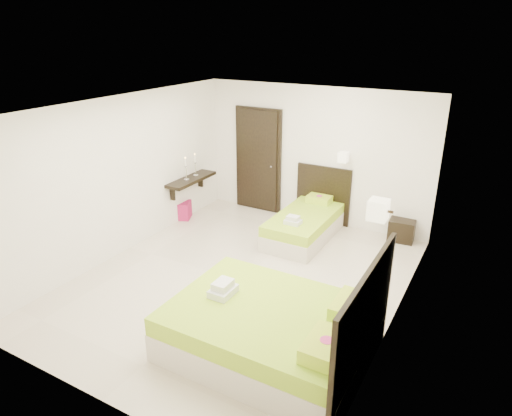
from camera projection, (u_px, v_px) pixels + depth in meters
The scene contains 7 objects.
floor at pixel (241, 280), 6.92m from camera, with size 5.50×5.50×0.00m, color beige.
bed_single at pixel (306, 223), 8.27m from camera, with size 1.08×1.81×1.49m.
bed_double at pixel (275, 330), 5.26m from camera, with size 2.26×1.92×1.86m.
nightstand at pixel (402, 230), 8.16m from camera, with size 0.44×0.40×0.40m, color black.
ottoman at pixel (182, 210), 9.11m from camera, with size 0.34×0.34×0.34m, color #9B144A.
door at pixel (258, 161), 9.26m from camera, with size 1.02×0.15×2.14m.
console_shelf at pixel (191, 180), 8.86m from camera, with size 0.35×1.20×0.78m.
Camera 1 is at (3.15, -5.13, 3.59)m, focal length 32.00 mm.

